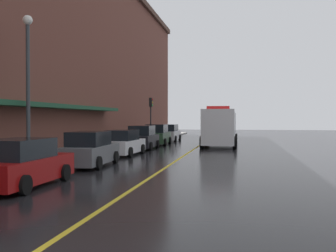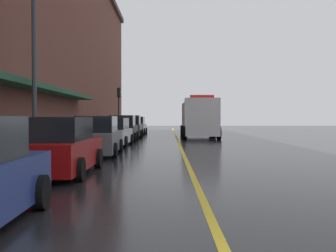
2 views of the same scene
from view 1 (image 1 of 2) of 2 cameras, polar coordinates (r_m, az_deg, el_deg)
The scene contains 16 objects.
ground_plane at distance 29.69m, azimuth 3.29°, elevation -3.55°, with size 112.00×112.00×0.00m, color black.
sidewalk_left at distance 31.06m, azimuth -8.16°, elevation -3.21°, with size 2.40×70.00×0.15m, color gray.
lane_center_stripe at distance 29.69m, azimuth 3.29°, elevation -3.54°, with size 0.16×70.00×0.01m, color gold.
brick_building_left at distance 32.80m, azimuth -18.42°, elevation 10.69°, with size 10.16×64.00×15.78m.
parked_car_1 at distance 15.09m, azimuth -20.04°, elevation -5.10°, with size 2.09×4.75×1.69m.
parked_car_2 at distance 20.65m, azimuth -10.96°, elevation -3.34°, with size 2.10×4.68×1.75m.
parked_car_3 at distance 26.40m, azimuth -6.34°, elevation -2.45°, with size 2.09×4.50×1.65m.
parked_car_4 at distance 31.38m, azimuth -3.63°, elevation -1.74°, with size 2.05×4.17×1.84m.
parked_car_5 at distance 36.71m, azimuth -1.55°, elevation -1.31°, with size 2.12×4.40×1.86m.
parked_car_6 at distance 42.61m, azimuth 0.14°, elevation -1.03°, with size 2.11×4.42×1.76m.
box_truck at distance 34.71m, azimuth 7.36°, elevation -0.24°, with size 2.87×7.96×3.36m.
parking_meter_0 at distance 41.57m, azimuth -2.15°, elevation -0.75°, with size 0.14×0.18×1.33m.
parking_meter_2 at distance 17.77m, azimuth -20.09°, elevation -3.32°, with size 0.14×0.18×1.33m.
parking_meter_3 at distance 17.69m, azimuth -20.24°, elevation -3.34°, with size 0.14×0.18×1.33m.
street_lamp_left at distance 19.57m, azimuth -19.18°, elevation 6.89°, with size 0.44×0.44×6.94m.
traffic_light_near at distance 40.33m, azimuth -2.44°, elevation 2.17°, with size 0.38×0.36×4.30m.
Camera 1 is at (3.63, -4.37, 2.41)m, focal length 43.14 mm.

